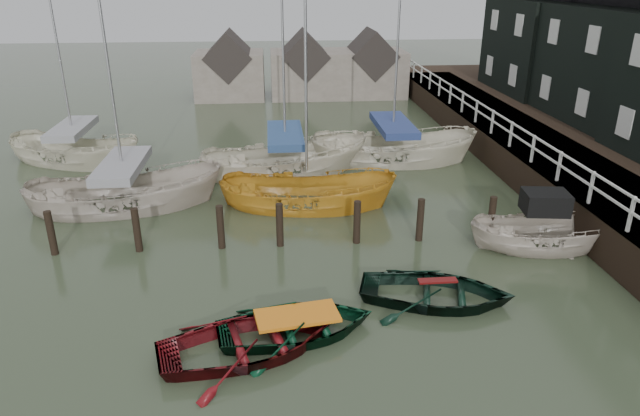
{
  "coord_description": "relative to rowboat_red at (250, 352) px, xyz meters",
  "views": [
    {
      "loc": [
        -1.35,
        -13.01,
        7.9
      ],
      "look_at": [
        0.01,
        2.57,
        1.4
      ],
      "focal_mm": 32.0,
      "sensor_mm": 36.0,
      "label": 1
    }
  ],
  "objects": [
    {
      "name": "sailboat_d",
      "position": [
        5.99,
        13.46,
        0.06
      ],
      "size": [
        7.6,
        3.6,
        13.21
      ],
      "rotation": [
        0.0,
        0.0,
        1.45
      ],
      "color": "beige",
      "rests_on": "ground"
    },
    {
      "name": "land_strip",
      "position": [
        17.0,
        12.36,
        0.0
      ],
      "size": [
        14.0,
        38.0,
        1.5
      ],
      "primitive_type": "cube",
      "color": "black",
      "rests_on": "ground"
    },
    {
      "name": "ground",
      "position": [
        2.0,
        2.36,
        0.0
      ],
      "size": [
        120.0,
        120.0,
        0.0
      ],
      "primitive_type": "plane",
      "color": "#323B25",
      "rests_on": "ground"
    },
    {
      "name": "mooring_pilings",
      "position": [
        0.89,
        5.36,
        0.5
      ],
      "size": [
        13.72,
        0.22,
        1.8
      ],
      "color": "black",
      "rests_on": "ground"
    },
    {
      "name": "rowboat_dkgreen",
      "position": [
        4.75,
        1.75,
        0.0
      ],
      "size": [
        4.49,
        3.7,
        0.81
      ],
      "primitive_type": "imported",
      "rotation": [
        0.0,
        0.0,
        1.31
      ],
      "color": "black",
      "rests_on": "ground"
    },
    {
      "name": "rowboat_red",
      "position": [
        0.0,
        0.0,
        0.0
      ],
      "size": [
        4.59,
        3.78,
        0.83
      ],
      "primitive_type": "imported",
      "rotation": [
        0.0,
        0.0,
        1.83
      ],
      "color": "#570C10",
      "rests_on": "ground"
    },
    {
      "name": "sailboat_c",
      "position": [
        1.85,
        8.55,
        0.01
      ],
      "size": [
        6.67,
        3.31,
        10.23
      ],
      "rotation": [
        0.0,
        0.0,
        1.42
      ],
      "color": "gold",
      "rests_on": "ground"
    },
    {
      "name": "far_sheds",
      "position": [
        2.83,
        28.36,
        1.86
      ],
      "size": [
        14.0,
        4.08,
        4.39
      ],
      "color": "#665B51",
      "rests_on": "ground"
    },
    {
      "name": "sailboat_b",
      "position": [
        1.19,
        12.27,
        0.06
      ],
      "size": [
        7.59,
        4.11,
        10.98
      ],
      "rotation": [
        0.0,
        0.0,
        1.78
      ],
      "color": "beige",
      "rests_on": "ground"
    },
    {
      "name": "sailboat_a",
      "position": [
        -4.65,
        9.0,
        0.06
      ],
      "size": [
        7.21,
        3.56,
        11.71
      ],
      "rotation": [
        0.0,
        0.0,
        1.72
      ],
      "color": "#BDB0A1",
      "rests_on": "ground"
    },
    {
      "name": "rowboat_green",
      "position": [
        1.1,
        0.6,
        0.0
      ],
      "size": [
        4.09,
        3.22,
        0.77
      ],
      "primitive_type": "imported",
      "rotation": [
        0.0,
        0.0,
        1.74
      ],
      "color": "black",
      "rests_on": "ground"
    },
    {
      "name": "motorboat",
      "position": [
        8.8,
        4.42,
        0.09
      ],
      "size": [
        4.65,
        2.26,
        2.66
      ],
      "rotation": [
        0.0,
        0.0,
        1.44
      ],
      "color": "beige",
      "rests_on": "ground"
    },
    {
      "name": "sailboat_e",
      "position": [
        -8.08,
        14.57,
        0.06
      ],
      "size": [
        7.15,
        5.0,
        10.18
      ],
      "rotation": [
        0.0,
        0.0,
        1.16
      ],
      "color": "beige",
      "rests_on": "ground"
    },
    {
      "name": "pier",
      "position": [
        11.48,
        12.36,
        0.71
      ],
      "size": [
        3.04,
        32.0,
        2.7
      ],
      "color": "black",
      "rests_on": "ground"
    }
  ]
}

